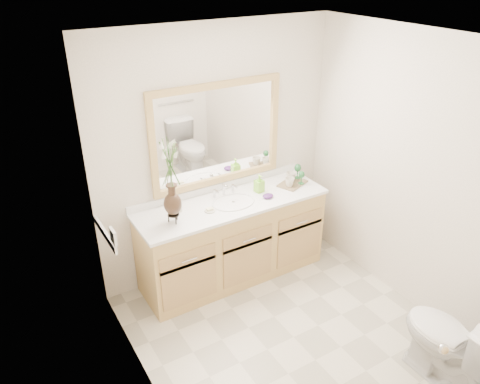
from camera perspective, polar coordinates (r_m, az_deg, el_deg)
floor at (r=4.15m, az=6.55°, el=-17.17°), size 2.60×2.60×0.00m
ceiling at (r=3.01m, az=9.06°, el=17.48°), size 2.40×2.60×0.02m
wall_back at (r=4.40m, az=-2.87°, el=4.58°), size 2.40×0.02×2.40m
wall_front at (r=2.74m, az=25.08°, el=-14.21°), size 2.40×0.02×2.40m
wall_left at (r=2.93m, az=-11.44°, el=-8.74°), size 0.02×2.60×2.40m
wall_right at (r=4.21m, az=20.58°, el=1.70°), size 0.02×2.60×2.40m
vanity at (r=4.56m, az=-0.91°, el=-5.94°), size 1.80×0.55×0.80m
counter at (r=4.34m, az=-0.95°, el=-1.35°), size 1.84×0.57×0.03m
sink at (r=4.35m, az=-0.83°, el=-1.90°), size 0.38×0.34×0.23m
mirror at (r=4.31m, az=-2.79°, el=7.00°), size 1.32×0.04×0.97m
switch_plate at (r=3.67m, az=-15.19°, el=-5.26°), size 0.02×0.12×0.12m
door at (r=2.68m, az=19.96°, el=-19.96°), size 0.80×0.03×2.00m
toilet at (r=3.88m, az=24.22°, el=-16.39°), size 0.42×0.75×0.74m
flower_vase at (r=3.83m, az=-8.53°, el=2.81°), size 0.18×0.18×0.74m
tumbler at (r=4.19m, az=-7.61°, el=-1.75°), size 0.07×0.07×0.10m
soap_dish at (r=4.18m, az=-3.70°, el=-2.23°), size 0.10×0.10×0.03m
soap_bottle at (r=4.48m, az=2.35°, el=0.95°), size 0.08×0.08×0.16m
purple_dish at (r=4.40m, az=3.43°, el=-0.48°), size 0.11×0.09×0.04m
tray at (r=4.68m, az=6.40°, el=1.04°), size 0.34×0.29×0.01m
mug_left at (r=4.59m, az=6.07°, el=1.26°), size 0.10×0.10×0.09m
mug_right at (r=4.69m, az=6.22°, el=1.89°), size 0.11×0.11×0.10m
goblet_front at (r=4.64m, az=7.52°, el=2.04°), size 0.06×0.06×0.13m
goblet_back at (r=4.75m, az=7.05°, el=2.85°), size 0.07×0.07×0.15m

